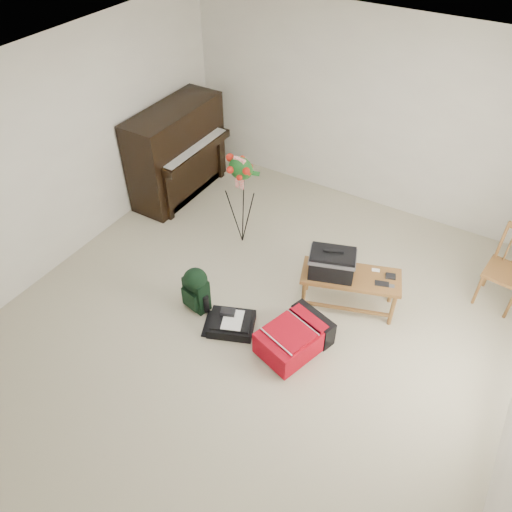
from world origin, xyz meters
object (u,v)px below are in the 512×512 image
Objects in this scene: piano at (178,154)px; red_suitcase at (296,335)px; flower_stand at (241,202)px; green_backpack at (196,288)px; black_duffel at (232,323)px; dining_chair at (507,270)px; bench at (339,264)px.

piano reaches higher than red_suitcase.
piano reaches higher than flower_stand.
green_backpack is (1.52, -1.72, -0.31)m from piano.
flower_stand is (-0.67, 1.27, 0.53)m from black_duffel.
flower_stand is (1.34, -0.50, -0.00)m from piano.
dining_chair is 3.30m from green_backpack.
bench is at bearing 101.58° from red_suitcase.
black_duffel is at bearing -150.36° from red_suitcase.
green_backpack is (-0.48, 0.06, 0.22)m from black_duffel.
green_backpack is at bearing -165.22° from bench.
green_backpack is at bearing -140.13° from dining_chair.
piano is 1.83× the size of red_suitcase.
piano reaches higher than bench.
green_backpack is 0.43× the size of flower_stand.
black_duffel is (-0.76, -0.89, -0.49)m from bench.
flower_stand reaches higher than red_suitcase.
red_suitcase is 0.67× the size of flower_stand.
green_backpack is at bearing -73.48° from flower_stand.
flower_stand is at bearing 157.73° from red_suitcase.
bench reaches higher than black_duffel.
piano is at bearing 144.02° from green_backpack.
flower_stand is at bearing 111.02° from green_backpack.
piano is 1.36× the size of bench.
bench is at bearing -140.87° from dining_chair.
piano is 4.29m from dining_chair.
green_backpack is 1.26m from flower_stand.
flower_stand is (-1.43, 0.38, 0.04)m from bench.
piano is 2.32m from green_backpack.
black_duffel is 1.07× the size of green_backpack.
dining_chair is 0.75× the size of flower_stand.
flower_stand reaches higher than bench.
black_duffel is at bearing 5.13° from green_backpack.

